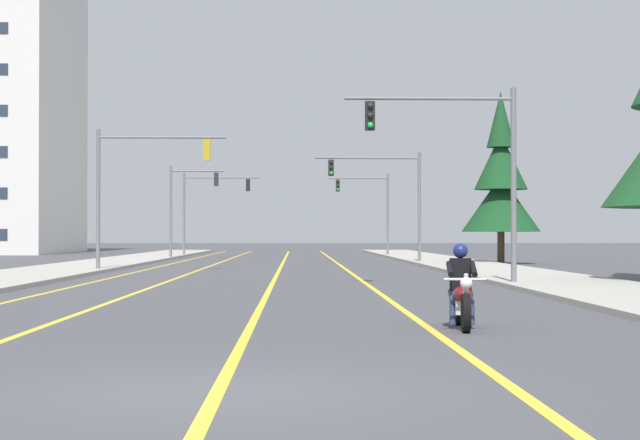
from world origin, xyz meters
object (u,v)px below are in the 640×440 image
(traffic_signal_mid_right, at_px, (389,189))
(traffic_signal_far_right, at_px, (371,202))
(traffic_signal_near_right, at_px, (464,154))
(traffic_signal_mid_left, at_px, (186,199))
(motorcycle_with_rider, at_px, (461,294))
(traffic_signal_near_left, at_px, (136,176))
(traffic_signal_far_left, at_px, (206,201))
(conifer_tree_right_verge_far, at_px, (501,185))

(traffic_signal_mid_right, bearing_deg, traffic_signal_far_right, 88.74)
(traffic_signal_near_right, bearing_deg, traffic_signal_mid_right, 90.29)
(traffic_signal_mid_left, bearing_deg, motorcycle_with_rider, -79.36)
(traffic_signal_near_right, distance_m, traffic_signal_mid_right, 26.58)
(traffic_signal_near_left, bearing_deg, motorcycle_with_rider, -71.34)
(traffic_signal_mid_left, relative_size, traffic_signal_far_right, 1.00)
(traffic_signal_near_right, bearing_deg, traffic_signal_far_left, 104.09)
(traffic_signal_far_right, relative_size, traffic_signal_far_left, 1.00)
(traffic_signal_near_left, distance_m, traffic_signal_far_right, 36.72)
(traffic_signal_near_left, height_order, traffic_signal_mid_left, same)
(traffic_signal_near_left, bearing_deg, traffic_signal_near_right, -48.54)
(motorcycle_with_rider, distance_m, traffic_signal_mid_left, 55.58)
(motorcycle_with_rider, xyz_separation_m, traffic_signal_mid_left, (-10.25, 54.52, 3.43))
(conifer_tree_right_verge_far, bearing_deg, motorcycle_with_rider, -101.48)
(traffic_signal_near_right, xyz_separation_m, traffic_signal_far_right, (0.34, 48.33, -0.05))
(traffic_signal_mid_left, bearing_deg, traffic_signal_near_right, -72.15)
(traffic_signal_mid_right, relative_size, traffic_signal_mid_left, 1.00)
(motorcycle_with_rider, relative_size, traffic_signal_near_left, 0.35)
(motorcycle_with_rider, distance_m, traffic_signal_far_left, 63.75)
(traffic_signal_mid_left, relative_size, traffic_signal_far_left, 1.00)
(traffic_signal_mid_left, bearing_deg, traffic_signal_far_left, 85.41)
(traffic_signal_mid_right, xyz_separation_m, traffic_signal_far_right, (0.48, 21.75, -0.08))
(traffic_signal_mid_left, bearing_deg, traffic_signal_mid_right, -45.33)
(traffic_signal_mid_left, bearing_deg, traffic_signal_near_left, -89.07)
(motorcycle_with_rider, height_order, conifer_tree_right_verge_far, conifer_tree_right_verge_far)
(motorcycle_with_rider, xyz_separation_m, traffic_signal_near_right, (2.39, 15.29, 3.54))
(motorcycle_with_rider, relative_size, traffic_signal_near_right, 0.35)
(motorcycle_with_rider, bearing_deg, conifer_tree_right_verge_far, 78.52)
(traffic_signal_mid_right, relative_size, conifer_tree_right_verge_far, 0.65)
(traffic_signal_far_right, xyz_separation_m, traffic_signal_far_left, (-12.30, -0.70, 0.07))
(traffic_signal_near_right, bearing_deg, traffic_signal_near_left, 131.46)
(traffic_signal_mid_left, distance_m, traffic_signal_far_left, 8.44)
(traffic_signal_far_right, distance_m, conifer_tree_right_verge_far, 22.94)
(traffic_signal_near_left, height_order, traffic_signal_far_right, same)
(motorcycle_with_rider, height_order, traffic_signal_mid_left, traffic_signal_mid_left)
(motorcycle_with_rider, relative_size, traffic_signal_mid_right, 0.35)
(traffic_signal_near_right, xyz_separation_m, traffic_signal_far_left, (-11.96, 47.63, 0.02))
(motorcycle_with_rider, height_order, traffic_signal_near_left, traffic_signal_near_left)
(traffic_signal_near_right, height_order, traffic_signal_mid_left, same)
(motorcycle_with_rider, height_order, traffic_signal_far_left, traffic_signal_far_left)
(traffic_signal_near_right, height_order, traffic_signal_far_right, same)
(traffic_signal_near_left, relative_size, traffic_signal_far_right, 1.00)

